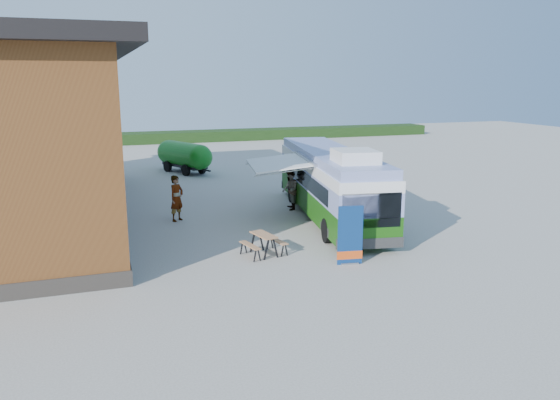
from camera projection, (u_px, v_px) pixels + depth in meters
name	position (u px, v px, depth m)	size (l,w,h in m)	color
ground	(331.00, 263.00, 18.31)	(100.00, 100.00, 0.00)	#BCB7AD
barn	(12.00, 137.00, 23.38)	(9.60, 21.20, 7.50)	brown
hedge	(249.00, 134.00, 55.80)	(40.00, 3.00, 1.00)	#264419
bus	(330.00, 181.00, 23.93)	(4.24, 11.53, 3.47)	#256310
awning	(282.00, 163.00, 23.28)	(3.05, 4.27, 0.50)	white
banner	(350.00, 241.00, 17.98)	(0.86, 0.28, 2.00)	navy
picnic_table	(264.00, 240.00, 18.99)	(1.55, 1.44, 0.76)	tan
person_a	(177.00, 198.00, 23.54)	(0.73, 0.48, 2.00)	#999999
person_b	(290.00, 190.00, 25.58)	(0.92, 0.72, 1.90)	#999999
slurry_tanker	(184.00, 155.00, 35.74)	(3.07, 5.04, 2.00)	#15771A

